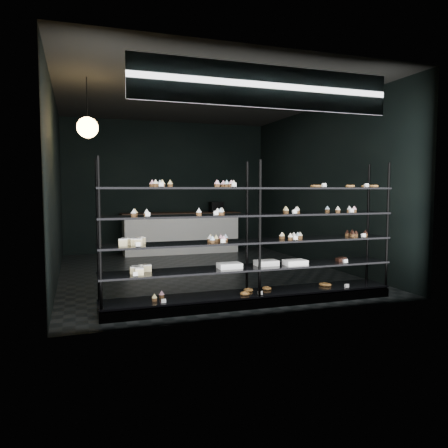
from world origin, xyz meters
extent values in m
cube|color=black|center=(0.00, 0.00, 0.01)|extent=(5.00, 6.00, 0.01)
cube|color=black|center=(0.00, 0.00, 3.20)|extent=(5.00, 6.00, 0.01)
cube|color=black|center=(0.00, 3.00, 1.60)|extent=(5.00, 0.01, 3.20)
cube|color=black|center=(0.00, -3.00, 1.60)|extent=(5.00, 0.01, 3.20)
cube|color=black|center=(-2.50, 0.00, 1.60)|extent=(0.01, 6.00, 3.20)
cube|color=black|center=(2.50, 0.00, 1.60)|extent=(0.01, 6.00, 3.20)
cube|color=black|center=(0.03, -2.45, 0.06)|extent=(4.00, 0.50, 0.12)
cylinder|color=black|center=(-1.94, -2.67, 0.99)|extent=(0.04, 0.04, 1.85)
cylinder|color=black|center=(-1.94, -2.23, 0.99)|extent=(0.04, 0.04, 1.85)
cylinder|color=black|center=(0.03, -2.67, 0.99)|extent=(0.04, 0.04, 1.85)
cylinder|color=black|center=(0.03, -2.23, 0.99)|extent=(0.04, 0.04, 1.85)
cylinder|color=black|center=(2.00, -2.67, 0.99)|extent=(0.04, 0.04, 1.85)
cylinder|color=black|center=(2.00, -2.23, 0.99)|extent=(0.04, 0.04, 1.85)
cube|color=black|center=(0.03, -2.45, 0.15)|extent=(4.00, 0.50, 0.03)
cube|color=black|center=(0.03, -2.45, 0.50)|extent=(4.00, 0.50, 0.02)
cube|color=black|center=(0.03, -2.45, 0.85)|extent=(4.00, 0.50, 0.02)
cube|color=black|center=(0.03, -2.45, 1.20)|extent=(4.00, 0.50, 0.02)
cube|color=black|center=(0.03, -2.45, 1.55)|extent=(4.00, 0.50, 0.02)
cube|color=white|center=(-1.21, -2.63, 1.59)|extent=(0.06, 0.04, 0.06)
cube|color=white|center=(-0.36, -2.63, 1.59)|extent=(0.06, 0.04, 0.06)
cube|color=white|center=(1.00, -2.63, 1.59)|extent=(0.05, 0.04, 0.06)
cube|color=white|center=(1.65, -2.63, 1.59)|extent=(0.06, 0.04, 0.06)
cube|color=white|center=(-1.38, -2.63, 1.24)|extent=(0.06, 0.04, 0.06)
cube|color=white|center=(-0.57, -2.63, 1.24)|extent=(0.05, 0.04, 0.06)
cube|color=white|center=(0.57, -2.63, 1.24)|extent=(0.05, 0.04, 0.06)
cube|color=white|center=(1.37, -2.63, 1.24)|extent=(0.06, 0.04, 0.06)
cube|color=white|center=(-1.47, -2.63, 0.89)|extent=(0.06, 0.04, 0.06)
cube|color=white|center=(-0.45, -2.63, 0.89)|extent=(0.06, 0.04, 0.06)
cube|color=white|center=(0.55, -2.63, 0.89)|extent=(0.05, 0.04, 0.06)
cube|color=white|center=(1.62, -2.63, 0.89)|extent=(0.06, 0.04, 0.06)
cube|color=white|center=(-1.55, -2.63, 0.54)|extent=(0.06, 0.04, 0.06)
cube|color=white|center=(1.35, -2.63, 0.54)|extent=(0.06, 0.04, 0.06)
cube|color=white|center=(-1.24, -2.63, 0.19)|extent=(0.06, 0.04, 0.06)
cube|color=white|center=(0.06, -2.63, 0.19)|extent=(0.05, 0.04, 0.06)
cube|color=white|center=(1.35, -2.63, 0.19)|extent=(0.06, 0.04, 0.06)
cube|color=#0B1939|center=(0.00, -2.92, 2.75)|extent=(3.20, 0.04, 0.45)
cube|color=white|center=(0.00, -2.94, 2.75)|extent=(3.30, 0.02, 0.50)
cylinder|color=black|center=(-1.99, -0.92, 2.89)|extent=(0.01, 0.01, 0.58)
sphere|color=#F0AC54|center=(-1.99, -0.92, 2.45)|extent=(0.31, 0.31, 0.31)
cube|color=white|center=(0.20, 2.50, 0.46)|extent=(2.73, 0.60, 0.92)
cube|color=black|center=(0.20, 2.50, 0.95)|extent=(2.84, 0.65, 0.06)
cube|color=black|center=(1.09, 2.50, 1.10)|extent=(0.30, 0.30, 0.25)
camera|label=1|loc=(-2.18, -7.77, 1.53)|focal=35.00mm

